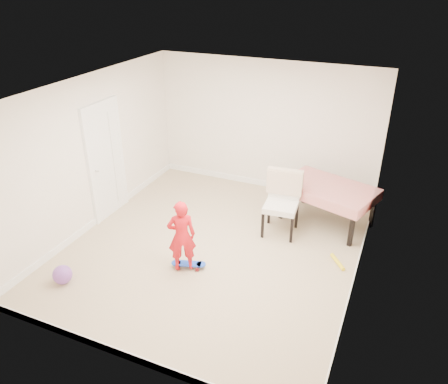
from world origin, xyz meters
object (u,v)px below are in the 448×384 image
at_px(skateboard, 189,265).
at_px(balloon, 62,275).
at_px(dining_chair, 281,204).
at_px(child, 182,238).
at_px(dining_table, 327,204).

height_order(skateboard, balloon, balloon).
xyz_separation_m(dining_chair, balloon, (-2.48, -2.56, -0.41)).
bearing_deg(child, dining_table, -159.05).
xyz_separation_m(skateboard, child, (-0.05, -0.07, 0.53)).
distance_m(dining_table, skateboard, 2.74).
xyz_separation_m(dining_chair, skateboard, (-0.98, -1.52, -0.51)).
relative_size(dining_table, balloon, 5.54).
bearing_deg(skateboard, dining_table, 35.29).
height_order(dining_chair, skateboard, dining_chair).
distance_m(dining_table, child, 2.81).
bearing_deg(dining_chair, child, -128.24).
relative_size(dining_table, skateboard, 2.93).
height_order(dining_chair, balloon, dining_chair).
height_order(skateboard, child, child).
relative_size(dining_chair, child, 0.96).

